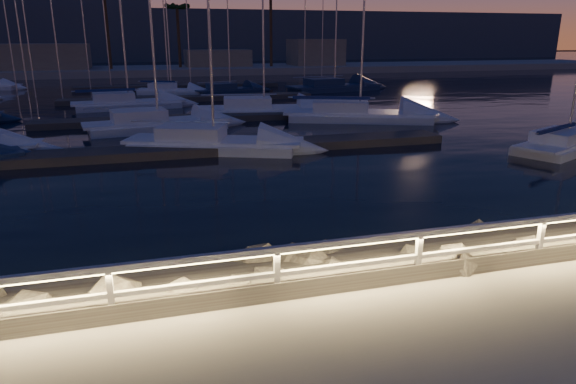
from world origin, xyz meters
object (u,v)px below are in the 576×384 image
(sailboat_j, at_px, (126,103))
(sailboat_g, at_px, (261,109))
(sailboat_f, at_px, (154,123))
(sailboat_h, at_px, (356,114))
(sailboat_k, at_px, (228,90))
(guard_rail, at_px, (371,250))
(sailboat_l, at_px, (332,86))
(sailboat_n, at_px, (170,90))
(sailboat_d, at_px, (566,142))
(sailboat_c, at_px, (209,142))

(sailboat_j, bearing_deg, sailboat_g, -39.88)
(sailboat_f, bearing_deg, sailboat_j, 90.71)
(sailboat_h, bearing_deg, sailboat_g, 165.49)
(sailboat_g, distance_m, sailboat_h, 6.98)
(sailboat_j, bearing_deg, sailboat_k, 36.92)
(sailboat_h, relative_size, sailboat_k, 1.37)
(guard_rail, height_order, sailboat_j, sailboat_j)
(sailboat_h, height_order, sailboat_l, sailboat_l)
(sailboat_h, relative_size, sailboat_n, 1.45)
(guard_rail, xyz_separation_m, sailboat_n, (-1.34, 43.89, -0.97))
(sailboat_d, distance_m, sailboat_n, 36.44)
(sailboat_d, relative_size, sailboat_f, 0.91)
(sailboat_c, xyz_separation_m, sailboat_d, (17.19, -4.62, -0.05))
(sailboat_k, bearing_deg, sailboat_n, 150.96)
(sailboat_f, relative_size, sailboat_h, 0.86)
(sailboat_n, bearing_deg, sailboat_g, -49.72)
(sailboat_j, height_order, sailboat_k, sailboat_j)
(sailboat_d, relative_size, sailboat_h, 0.78)
(guard_rail, bearing_deg, sailboat_h, 67.50)
(sailboat_f, relative_size, sailboat_n, 1.25)
(sailboat_j, distance_m, sailboat_n, 10.75)
(sailboat_d, distance_m, sailboat_j, 30.71)
(sailboat_h, bearing_deg, sailboat_k, 127.73)
(sailboat_f, bearing_deg, sailboat_c, -78.67)
(sailboat_g, bearing_deg, sailboat_f, -139.57)
(sailboat_f, relative_size, sailboat_l, 0.85)
(sailboat_c, xyz_separation_m, sailboat_h, (10.74, 6.85, 0.02))
(sailboat_g, bearing_deg, sailboat_h, -26.83)
(sailboat_g, bearing_deg, sailboat_d, -42.47)
(sailboat_h, bearing_deg, sailboat_l, 96.16)
(sailboat_l, relative_size, sailboat_n, 1.47)
(sailboat_h, relative_size, sailboat_l, 0.99)
(sailboat_d, distance_m, sailboat_g, 19.75)
(sailboat_h, bearing_deg, sailboat_c, -125.20)
(guard_rail, height_order, sailboat_h, sailboat_h)
(sailboat_h, xyz_separation_m, sailboat_n, (-11.02, 20.51, -0.07))
(sailboat_d, height_order, sailboat_f, sailboat_f)
(sailboat_g, relative_size, sailboat_l, 0.91)
(sailboat_j, bearing_deg, sailboat_d, -51.61)
(sailboat_c, height_order, sailboat_k, sailboat_c)
(sailboat_n, bearing_deg, sailboat_d, -39.46)
(sailboat_d, xyz_separation_m, sailboat_l, (-0.93, 30.59, 0.08))
(sailboat_g, height_order, sailboat_h, sailboat_h)
(sailboat_c, xyz_separation_m, sailboat_n, (-0.28, 27.36, -0.04))
(guard_rail, relative_size, sailboat_h, 2.60)
(sailboat_c, relative_size, sailboat_h, 0.86)
(sailboat_f, height_order, sailboat_k, sailboat_f)
(sailboat_d, distance_m, sailboat_f, 22.58)
(sailboat_d, bearing_deg, guard_rail, -168.42)
(sailboat_k, bearing_deg, sailboat_g, -108.97)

